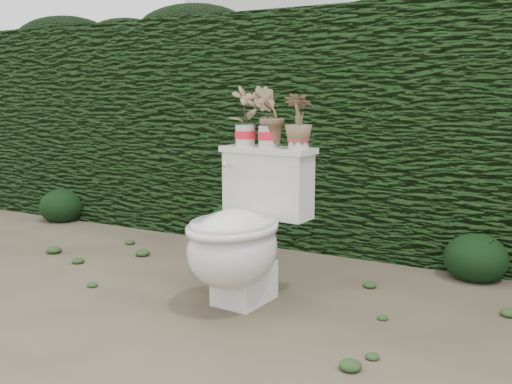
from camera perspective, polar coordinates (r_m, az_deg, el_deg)
The scene contains 9 objects.
ground at distance 2.84m, azimuth 0.31°, elevation -11.84°, with size 60.00×60.00×0.00m, color #72674E.
hedge at distance 4.13m, azimuth 10.84°, elevation 6.09°, with size 8.00×1.00×1.60m, color #1E4015.
toilet at distance 2.85m, azimuth -1.39°, elevation -4.27°, with size 0.51×0.71×0.78m.
potted_plant_left at distance 3.05m, azimuth -1.09°, elevation 7.49°, with size 0.16×0.11×0.30m, color #2C7B26.
potted_plant_center at distance 2.97m, azimuth 1.26°, elevation 7.41°, with size 0.16×0.13×0.30m, color #2C7B26.
potted_plant_right at distance 2.88m, azimuth 4.28°, elevation 6.93°, with size 0.15×0.15×0.26m, color #2C7B26.
liriope_clump_0 at distance 5.08m, azimuth -18.84°, elevation -1.05°, with size 0.37×0.37×0.30m, color black.
liriope_clump_1 at distance 4.09m, azimuth -2.49°, elevation -2.99°, with size 0.37×0.37×0.30m, color black.
liriope_clump_2 at distance 3.52m, azimuth 21.14°, elevation -5.77°, with size 0.36×0.36×0.29m, color black.
Camera 1 is at (1.24, -2.34, 1.03)m, focal length 40.00 mm.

